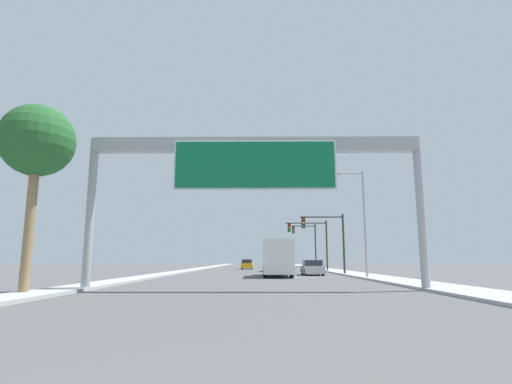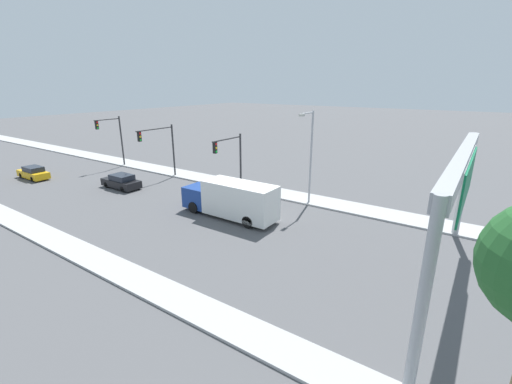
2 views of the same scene
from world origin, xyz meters
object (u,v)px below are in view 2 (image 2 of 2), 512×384
sign_gantry (462,179)px  traffic_light_mid_block (162,143)px  car_far_center (121,182)px  traffic_light_far_intersection (114,134)px  car_near_right (228,193)px  street_lamp_right (310,151)px  truck_box_primary (232,199)px  traffic_light_near_intersection (232,155)px  car_far_right (33,173)px

sign_gantry → traffic_light_mid_block: size_ratio=2.69×
car_far_center → traffic_light_far_intersection: bearing=57.8°
traffic_light_mid_block → traffic_light_far_intersection: traffic_light_far_intersection is taller
traffic_light_mid_block → car_near_right: bearing=-98.4°
traffic_light_far_intersection → street_lamp_right: bearing=-88.2°
car_near_right → truck_box_primary: (-3.50, -3.25, 0.92)m
car_near_right → traffic_light_mid_block: size_ratio=0.68×
sign_gantry → car_near_right: size_ratio=3.93×
car_near_right → car_far_center: bearing=106.4°
traffic_light_near_intersection → traffic_light_mid_block: (-0.23, 10.00, 0.24)m
truck_box_primary → traffic_light_far_intersection: traffic_light_far_intersection is taller
car_far_center → street_lamp_right: 20.43m
car_near_right → traffic_light_near_intersection: 3.92m
traffic_light_far_intersection → street_lamp_right: 27.90m
truck_box_primary → traffic_light_far_intersection: bearing=76.7°
car_near_right → truck_box_primary: 4.86m
car_far_right → car_far_center: bearing=-73.7°
traffic_light_far_intersection → traffic_light_mid_block: bearing=-93.3°
car_near_right → street_lamp_right: (3.04, -7.01, 4.36)m
traffic_light_near_intersection → traffic_light_far_intersection: traffic_light_far_intersection is taller
traffic_light_mid_block → traffic_light_near_intersection: bearing=-88.7°
car_far_right → car_far_center: 12.47m
car_far_center → car_near_right: bearing=-73.6°
truck_box_primary → traffic_light_far_intersection: (5.68, 24.12, 2.84)m
sign_gantry → car_near_right: 20.70m
sign_gantry → street_lamp_right: 14.83m
car_far_right → car_far_center: car_far_center is taller
traffic_light_near_intersection → traffic_light_far_intersection: bearing=89.0°
car_near_right → car_far_center: car_far_center is taller
car_far_center → traffic_light_near_intersection: bearing=-64.1°
sign_gantry → truck_box_primary: sign_gantry is taller
sign_gantry → street_lamp_right: street_lamp_right is taller
car_near_right → traffic_light_mid_block: (1.61, 10.87, 3.59)m
traffic_light_mid_block → traffic_light_far_intersection: 10.02m
car_far_right → traffic_light_mid_block: traffic_light_mid_block is taller
truck_box_primary → traffic_light_far_intersection: size_ratio=1.30×
truck_box_primary → car_far_center: bearing=90.0°
truck_box_primary → traffic_light_near_intersection: bearing=37.6°
sign_gantry → street_lamp_right: bearing=55.9°
car_far_right → truck_box_primary: (3.50, -27.08, 0.89)m
traffic_light_mid_block → traffic_light_far_intersection: (0.57, 10.00, 0.16)m
car_far_right → street_lamp_right: size_ratio=0.54×
car_far_center → traffic_light_far_intersection: (5.68, 9.01, 3.71)m
car_near_right → street_lamp_right: size_ratio=0.50×
car_far_right → traffic_light_near_intersection: size_ratio=0.78×
traffic_light_mid_block → street_lamp_right: bearing=-85.4°
car_near_right → street_lamp_right: bearing=-66.5°
car_near_right → traffic_light_far_intersection: (2.18, 20.87, 3.75)m
car_far_right → truck_box_primary: 27.32m
traffic_light_near_intersection → traffic_light_mid_block: size_ratio=0.95×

